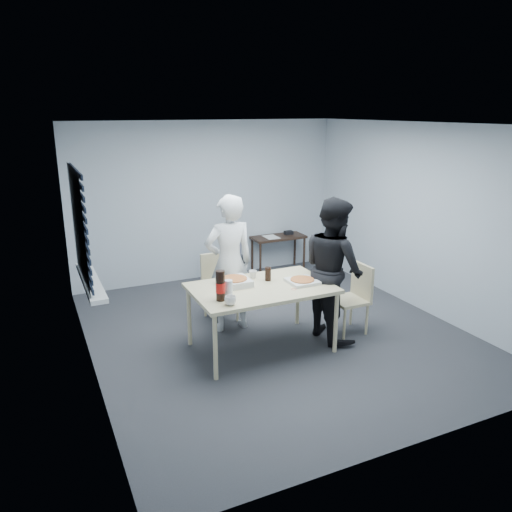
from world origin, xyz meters
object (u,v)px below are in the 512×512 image
dining_table (261,291)px  side_table (278,240)px  mug_a (230,301)px  chair_far (218,281)px  mug_b (253,274)px  soda_bottle (220,286)px  backpack (231,244)px  person_black (333,269)px  stool (231,263)px  chair_right (355,293)px  person_white (229,263)px

dining_table → side_table: 3.04m
mug_a → chair_far: bearing=74.3°
mug_b → soda_bottle: 0.82m
backpack → soda_bottle: (-1.02, -2.23, 0.19)m
person_black → stool: 2.19m
dining_table → mug_b: 0.34m
chair_right → side_table: 2.67m
chair_right → soda_bottle: bearing=-175.3°
side_table → dining_table: bearing=-121.1°
person_black → mug_a: size_ratio=14.39×
mug_a → chair_right: bearing=10.0°
side_table → stool: 1.27m
mug_a → person_black: bearing=12.5°
soda_bottle → stool: bearing=65.5°
mug_a → soda_bottle: soda_bottle is taller
person_white → person_black: 1.30m
mug_b → soda_bottle: size_ratio=0.30×
side_table → backpack: 1.28m
stool → person_white: bearing=-112.6°
dining_table → person_black: size_ratio=0.91×
chair_right → side_table: size_ratio=0.95×
person_white → stool: person_white is taller
person_black → backpack: 2.14m
side_table → stool: bearing=-153.5°
chair_right → person_white: person_white is taller
stool → person_black: bearing=-76.1°
person_white → side_table: person_white is taller
side_table → person_black: bearing=-103.1°
soda_bottle → side_table: bearing=52.5°
chair_right → soda_bottle: 1.93m
person_white → soda_bottle: size_ratio=5.32×
dining_table → mug_a: size_ratio=13.13×
chair_right → person_white: 1.64m
side_table → mug_a: bearing=-125.3°
dining_table → mug_a: mug_a is taller
chair_right → mug_b: size_ratio=8.90×
mug_a → mug_b: size_ratio=1.23×
chair_far → mug_b: chair_far is taller
mug_a → stool: bearing=68.0°
chair_far → soda_bottle: size_ratio=2.67×
chair_right → soda_bottle: (-1.87, -0.15, 0.43)m
chair_far → mug_a: size_ratio=7.24×
stool → mug_b: 1.81m
chair_far → stool: bearing=59.0°
dining_table → side_table: size_ratio=1.72×
chair_far → backpack: bearing=58.7°
chair_far → person_white: bearing=-90.3°
person_black → mug_b: bearing=68.3°
dining_table → chair_far: chair_far is taller
person_white → backpack: bearing=-112.8°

